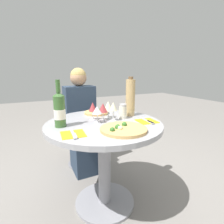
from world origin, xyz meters
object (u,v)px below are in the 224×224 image
(tall_carafe, at_px, (130,97))
(chair_behind_diner, at_px, (79,130))
(seated_diner, at_px, (82,125))
(wine_bottle, at_px, (60,110))
(dining_table, at_px, (104,144))
(pizza_large, at_px, (123,129))

(tall_carafe, bearing_deg, chair_behind_diner, 111.92)
(seated_diner, xyz_separation_m, wine_bottle, (-0.34, -0.63, 0.34))
(chair_behind_diner, xyz_separation_m, wine_bottle, (-0.34, -0.77, 0.44))
(dining_table, xyz_separation_m, pizza_large, (0.04, -0.24, 0.19))
(pizza_large, height_order, wine_bottle, wine_bottle)
(chair_behind_diner, height_order, tall_carafe, tall_carafe)
(pizza_large, distance_m, wine_bottle, 0.47)
(dining_table, xyz_separation_m, seated_diner, (0.01, 0.67, -0.03))
(dining_table, height_order, wine_bottle, wine_bottle)
(chair_behind_diner, relative_size, seated_diner, 0.74)
(tall_carafe, bearing_deg, seated_diner, 116.57)
(dining_table, xyz_separation_m, tall_carafe, (0.30, 0.10, 0.35))
(dining_table, relative_size, pizza_large, 2.85)
(dining_table, relative_size, seated_diner, 0.78)
(dining_table, relative_size, wine_bottle, 2.71)
(seated_diner, xyz_separation_m, tall_carafe, (0.29, -0.58, 0.38))
(chair_behind_diner, distance_m, pizza_large, 1.10)
(dining_table, relative_size, tall_carafe, 2.63)
(chair_behind_diner, distance_m, tall_carafe, 0.91)
(chair_behind_diner, xyz_separation_m, seated_diner, (-0.00, -0.14, 0.10))
(chair_behind_diner, bearing_deg, wine_bottle, 66.11)
(seated_diner, xyz_separation_m, pizza_large, (0.02, -0.91, 0.23))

